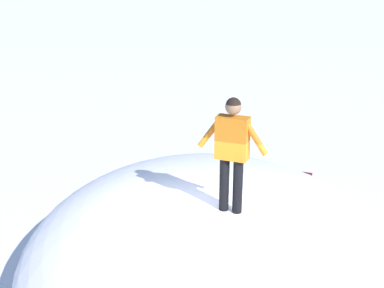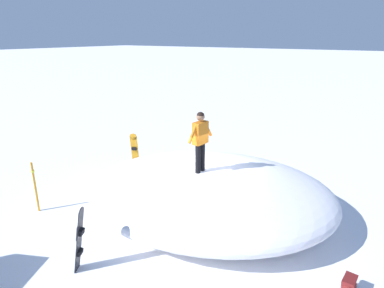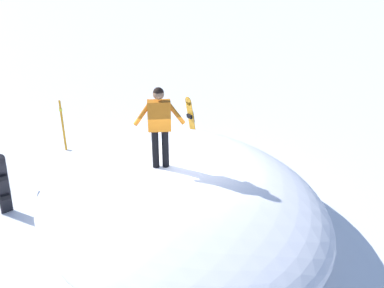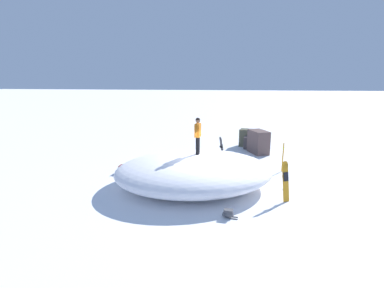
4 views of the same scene
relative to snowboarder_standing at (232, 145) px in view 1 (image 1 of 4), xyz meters
The scene contains 3 objects.
snow_mound 1.74m from the snowboarder_standing, 157.29° to the left, with size 7.10×5.67×1.42m, color white.
snowboarder_standing is the anchor object (origin of this frame).
backpack_near 4.75m from the snowboarder_standing, 77.37° to the left, with size 0.69×0.31×0.41m.
Camera 1 is at (1.59, -5.60, 4.62)m, focal length 43.91 mm.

